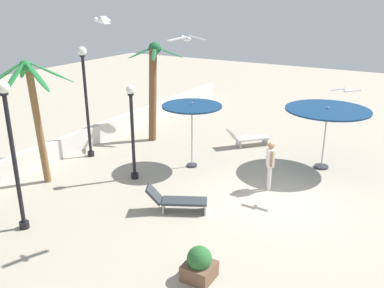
{
  "coord_description": "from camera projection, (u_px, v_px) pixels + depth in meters",
  "views": [
    {
      "loc": [
        -11.99,
        -3.85,
        6.35
      ],
      "look_at": [
        0.0,
        3.15,
        1.4
      ],
      "focal_mm": 38.66,
      "sensor_mm": 36.0,
      "label": 1
    }
  ],
  "objects": [
    {
      "name": "ground_plane",
      "position": [
        274.0,
        200.0,
        13.71
      ],
      "size": [
        56.0,
        56.0,
        0.0
      ],
      "primitive_type": "plane",
      "color": "#B2A893"
    },
    {
      "name": "boundary_wall",
      "position": [
        75.0,
        142.0,
        17.85
      ],
      "size": [
        25.2,
        0.3,
        0.84
      ],
      "primitive_type": "cube",
      "color": "silver",
      "rests_on": "ground_plane"
    },
    {
      "name": "patio_umbrella_1",
      "position": [
        192.0,
        109.0,
        15.64
      ],
      "size": [
        2.29,
        2.29,
        2.62
      ],
      "color": "#333338",
      "rests_on": "ground_plane"
    },
    {
      "name": "patio_umbrella_2",
      "position": [
        327.0,
        112.0,
        15.54
      ],
      "size": [
        3.15,
        3.15,
        2.48
      ],
      "color": "#333338",
      "rests_on": "ground_plane"
    },
    {
      "name": "palm_tree_0",
      "position": [
        33.0,
        103.0,
        13.94
      ],
      "size": [
        2.96,
        3.01,
        4.44
      ],
      "color": "brown",
      "rests_on": "ground_plane"
    },
    {
      "name": "palm_tree_1",
      "position": [
        153.0,
        80.0,
        18.72
      ],
      "size": [
        2.52,
        2.62,
        4.49
      ],
      "color": "brown",
      "rests_on": "ground_plane"
    },
    {
      "name": "lamp_post_0",
      "position": [
        132.0,
        129.0,
        14.7
      ],
      "size": [
        0.31,
        0.31,
        3.48
      ],
      "color": "black",
      "rests_on": "ground_plane"
    },
    {
      "name": "lamp_post_1",
      "position": [
        86.0,
        92.0,
        16.57
      ],
      "size": [
        0.36,
        0.36,
        4.55
      ],
      "color": "black",
      "rests_on": "ground_plane"
    },
    {
      "name": "lamp_post_2",
      "position": [
        12.0,
        147.0,
        11.2
      ],
      "size": [
        0.34,
        0.34,
        4.31
      ],
      "color": "black",
      "rests_on": "ground_plane"
    },
    {
      "name": "lounge_chair_0",
      "position": [
        176.0,
        200.0,
        12.86
      ],
      "size": [
        1.35,
        1.93,
        0.83
      ],
      "color": "#B7B7BC",
      "rests_on": "ground_plane"
    },
    {
      "name": "lounge_chair_1",
      "position": [
        247.0,
        138.0,
        18.53
      ],
      "size": [
        1.76,
        1.69,
        0.83
      ],
      "color": "#B7B7BC",
      "rests_on": "ground_plane"
    },
    {
      "name": "guest_0",
      "position": [
        270.0,
        161.0,
        14.13
      ],
      "size": [
        0.5,
        0.38,
        1.74
      ],
      "color": "silver",
      "rests_on": "ground_plane"
    },
    {
      "name": "seagull_0",
      "position": [
        103.0,
        20.0,
        9.29
      ],
      "size": [
        0.93,
        1.04,
        0.16
      ],
      "color": "white"
    },
    {
      "name": "seagull_1",
      "position": [
        346.0,
        90.0,
        12.89
      ],
      "size": [
        0.38,
        0.94,
        0.14
      ],
      "color": "white"
    },
    {
      "name": "seagull_2",
      "position": [
        186.0,
        38.0,
        10.15
      ],
      "size": [
        1.11,
        0.54,
        0.17
      ],
      "color": "white"
    },
    {
      "name": "planter",
      "position": [
        199.0,
        264.0,
        9.76
      ],
      "size": [
        0.7,
        0.7,
        0.85
      ],
      "color": "brown",
      "rests_on": "ground_plane"
    }
  ]
}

